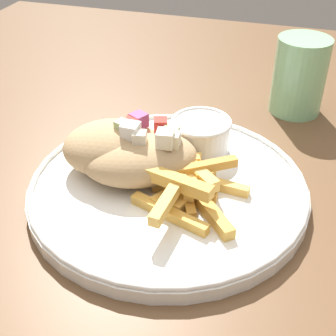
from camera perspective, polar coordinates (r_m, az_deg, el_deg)
name	(u,v)px	position (r m, az deg, el deg)	size (l,w,h in m)	color
table	(189,237)	(0.57, 2.56, -8.35)	(1.11, 1.11, 0.74)	brown
plate	(168,187)	(0.49, 0.00, -2.33)	(0.29, 0.29, 0.02)	white
pita_sandwich_near	(141,157)	(0.48, -3.27, 1.31)	(0.14, 0.13, 0.06)	tan
pita_sandwich_far	(113,146)	(0.50, -6.74, 2.63)	(0.13, 0.12, 0.06)	tan
fries_pile	(186,185)	(0.46, 2.23, -2.14)	(0.12, 0.13, 0.03)	gold
sauce_ramekin	(197,133)	(0.53, 3.61, 4.30)	(0.07, 0.07, 0.04)	white
water_glass	(299,79)	(0.65, 15.65, 10.38)	(0.07, 0.07, 0.10)	#8CCC93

